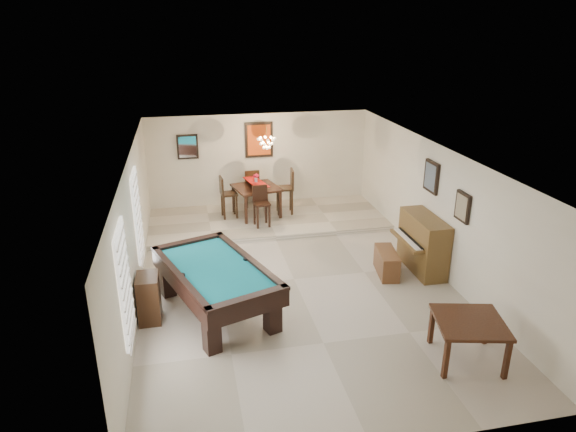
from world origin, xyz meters
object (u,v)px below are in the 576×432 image
object	(u,v)px
square_table	(467,340)
dining_table	(256,199)
upright_piano	(417,244)
flower_vase	(256,178)
dining_chair_south	(262,207)
pool_table	(216,290)
dining_chair_north	(251,188)
piano_bench	(387,263)
apothecary_chest	(149,298)
chandelier	(266,139)
dining_chair_west	(229,197)
dining_chair_east	(285,192)

from	to	relation	value
square_table	dining_table	xyz separation A→B (m)	(-2.27, 6.59, 0.22)
upright_piano	flower_vase	bearing A→B (deg)	128.32
dining_chair_south	pool_table	bearing A→B (deg)	-117.45
upright_piano	dining_chair_north	world-z (taller)	upright_piano
piano_bench	dining_chair_south	xyz separation A→B (m)	(-2.14, 2.86, 0.37)
pool_table	dining_chair_south	xyz separation A→B (m)	(1.39, 3.63, 0.18)
apothecary_chest	dining_chair_north	world-z (taller)	dining_chair_north
chandelier	dining_chair_west	bearing A→B (deg)	163.17
piano_bench	dining_chair_east	distance (m)	3.93
upright_piano	dining_chair_south	bearing A→B (deg)	135.17
dining_chair_south	apothecary_chest	bearing A→B (deg)	-131.51
dining_chair_west	chandelier	distance (m)	1.83
dining_chair_south	dining_chair_west	xyz separation A→B (m)	(-0.73, 0.78, 0.04)
piano_bench	apothecary_chest	distance (m)	4.77
dining_chair_west	chandelier	bearing A→B (deg)	-111.92
dining_chair_north	dining_chair_west	bearing A→B (deg)	44.68
dining_chair_west	upright_piano	bearing A→B (deg)	-140.38
square_table	dining_chair_south	world-z (taller)	dining_chair_south
piano_bench	dining_chair_south	size ratio (longest dim) A/B	0.91
dining_chair_west	dining_table	bearing A→B (deg)	-95.06
dining_table	square_table	bearing A→B (deg)	-70.97
apothecary_chest	dining_chair_east	bearing A→B (deg)	53.44
upright_piano	square_table	bearing A→B (deg)	-100.37
dining_chair_north	chandelier	world-z (taller)	chandelier
pool_table	dining_chair_west	bearing A→B (deg)	61.82
square_table	upright_piano	bearing A→B (deg)	79.63
square_table	upright_piano	world-z (taller)	upright_piano
dining_chair_west	flower_vase	bearing A→B (deg)	-95.06
upright_piano	chandelier	bearing A→B (deg)	128.20
flower_vase	pool_table	bearing A→B (deg)	-107.30
upright_piano	piano_bench	distance (m)	0.75
dining_chair_east	chandelier	distance (m)	1.60
flower_vase	dining_table	bearing A→B (deg)	0.00
dining_table	dining_chair_north	bearing A→B (deg)	92.53
dining_chair_west	pool_table	bearing A→B (deg)	166.39
piano_bench	dining_chair_east	world-z (taller)	dining_chair_east
pool_table	square_table	xyz separation A→B (m)	(3.65, -2.18, -0.09)
dining_chair_west	chandelier	size ratio (longest dim) A/B	1.82
upright_piano	apothecary_chest	world-z (taller)	upright_piano
pool_table	dining_chair_south	bearing A→B (deg)	49.40
dining_table	dining_chair_east	distance (m)	0.76
piano_bench	upright_piano	bearing A→B (deg)	5.34
piano_bench	dining_chair_east	size ratio (longest dim) A/B	0.77
square_table	dining_table	size ratio (longest dim) A/B	0.93
square_table	flower_vase	xyz separation A→B (m)	(-2.27, 6.59, 0.78)
chandelier	dining_chair_south	bearing A→B (deg)	-114.44
dining_chair_south	flower_vase	bearing A→B (deg)	84.68
apothecary_chest	dining_chair_east	distance (m)	5.53
pool_table	dining_chair_north	xyz separation A→B (m)	(1.34, 5.14, 0.21)
flower_vase	square_table	bearing A→B (deg)	-70.97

